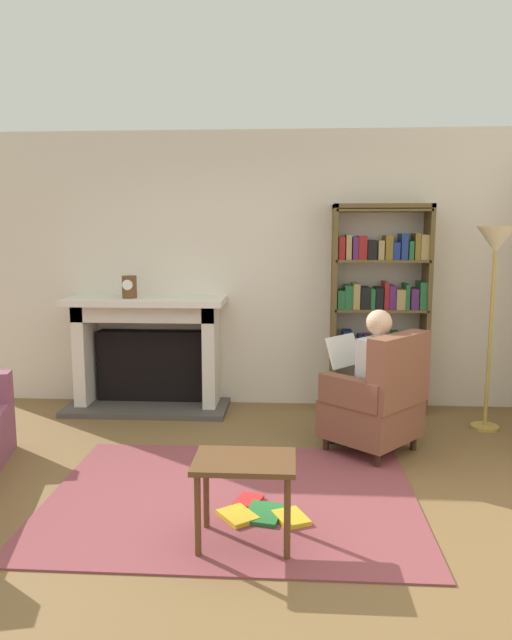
# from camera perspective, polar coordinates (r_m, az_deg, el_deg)

# --- Properties ---
(ground) EXTENTS (14.00, 14.00, 0.00)m
(ground) POSITION_cam_1_polar(r_m,az_deg,el_deg) (3.78, -2.81, -18.77)
(ground) COLOR brown
(back_wall) EXTENTS (5.60, 0.10, 2.70)m
(back_wall) POSITION_cam_1_polar(r_m,az_deg,el_deg) (5.91, -0.15, 4.84)
(back_wall) COLOR beige
(back_wall) RESTS_ON ground
(area_rug) EXTENTS (2.40, 1.80, 0.01)m
(area_rug) POSITION_cam_1_polar(r_m,az_deg,el_deg) (4.04, -2.31, -16.75)
(area_rug) COLOR brown
(area_rug) RESTS_ON ground
(fireplace) EXTENTS (1.57, 0.64, 1.10)m
(fireplace) POSITION_cam_1_polar(r_m,az_deg,el_deg) (5.92, -10.32, -2.79)
(fireplace) COLOR #4C4742
(fireplace) RESTS_ON ground
(mantel_clock) EXTENTS (0.14, 0.14, 0.21)m
(mantel_clock) POSITION_cam_1_polar(r_m,az_deg,el_deg) (5.77, -12.12, 3.14)
(mantel_clock) COLOR brown
(mantel_clock) RESTS_ON fireplace
(bookshelf) EXTENTS (0.92, 0.32, 1.99)m
(bookshelf) POSITION_cam_1_polar(r_m,az_deg,el_deg) (5.78, 11.85, 0.80)
(bookshelf) COLOR brown
(bookshelf) RESTS_ON ground
(armchair_reading) EXTENTS (0.89, 0.89, 0.97)m
(armchair_reading) POSITION_cam_1_polar(r_m,az_deg,el_deg) (4.75, 11.73, -7.62)
(armchair_reading) COLOR #331E14
(armchair_reading) RESTS_ON ground
(seated_reader) EXTENTS (0.59, 0.58, 1.14)m
(seated_reader) POSITION_cam_1_polar(r_m,az_deg,el_deg) (4.76, 10.62, -5.10)
(seated_reader) COLOR silver
(seated_reader) RESTS_ON ground
(side_table) EXTENTS (0.56, 0.39, 0.50)m
(side_table) POSITION_cam_1_polar(r_m,az_deg,el_deg) (3.36, -1.11, -14.56)
(side_table) COLOR brown
(side_table) RESTS_ON ground
(scattered_books) EXTENTS (0.59, 0.47, 0.03)m
(scattered_books) POSITION_cam_1_polar(r_m,az_deg,el_deg) (3.81, 0.43, -18.12)
(scattered_books) COLOR gold
(scattered_books) RESTS_ON area_rug
(floor_lamp) EXTENTS (0.32, 0.32, 1.77)m
(floor_lamp) POSITION_cam_1_polar(r_m,az_deg,el_deg) (5.44, 22.04, 5.55)
(floor_lamp) COLOR #B7933F
(floor_lamp) RESTS_ON ground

